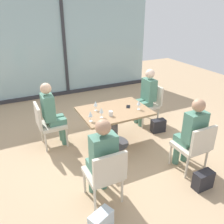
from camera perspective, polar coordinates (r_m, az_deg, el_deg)
The scene contains 20 objects.
ground_plane at distance 4.75m, azimuth 0.53°, elevation -7.60°, with size 12.00×12.00×0.00m, color tan.
window_wall_backdrop at distance 7.14m, azimuth -11.23°, elevation 13.58°, with size 5.28×0.10×2.70m.
dining_table_main at distance 4.48m, azimuth 0.56°, elevation -1.64°, with size 1.27×0.93×0.73m.
chair_front_left at distance 3.24m, azimuth -1.59°, elevation -14.43°, with size 0.46×0.50×0.87m.
chair_far_right at distance 5.44m, azimuth 9.07°, elevation 2.39°, with size 0.50×0.46×0.87m.
chair_front_right at distance 4.00m, azimuth 19.20°, elevation -7.52°, with size 0.46×0.50×0.87m.
chair_far_left at distance 4.62m, azimuth -15.28°, elevation -2.42°, with size 0.50×0.46×0.87m.
person_front_left at distance 3.19m, azimuth -2.46°, elevation -10.47°, with size 0.34×0.39×1.26m.
person_far_right at distance 5.31m, azimuth 8.24°, elevation 4.23°, with size 0.39×0.34×1.26m.
person_front_right at distance 3.97m, azimuth 18.52°, elevation -4.30°, with size 0.34×0.39×1.26m.
person_far_left at distance 4.56m, azimuth -14.22°, elevation 0.12°, with size 0.39×0.34×1.26m.
wine_glass_0 at distance 3.95m, azimuth -5.20°, elevation -0.51°, with size 0.07×0.07×0.18m.
wine_glass_1 at distance 4.35m, azimuth -3.97°, elevation 1.98°, with size 0.07×0.07×0.18m.
wine_glass_2 at distance 4.07m, azimuth -2.56°, elevation 0.36°, with size 0.07×0.07×0.18m.
wine_glass_3 at distance 4.41m, azimuth 6.47°, elevation 2.21°, with size 0.07×0.07×0.18m.
coffee_cup at distance 4.16m, azimuth -0.31°, elevation -0.36°, with size 0.08×0.08×0.09m, color white.
cell_phone_on_table at distance 4.55m, azimuth 3.91°, elevation 1.31°, with size 0.07×0.14×0.01m, color black.
handbag_0 at distance 3.15m, azimuth -2.65°, elevation -24.91°, with size 0.30×0.16×0.28m, color silver.
handbag_1 at distance 5.20m, azimuth 11.01°, elevation -3.24°, with size 0.30×0.16×0.28m, color #232328.
handbag_2 at distance 3.92m, azimuth 21.01°, elevation -15.00°, with size 0.30×0.16×0.28m, color #232328.
Camera 1 is at (-1.79, -3.59, 2.54)m, focal length 38.11 mm.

